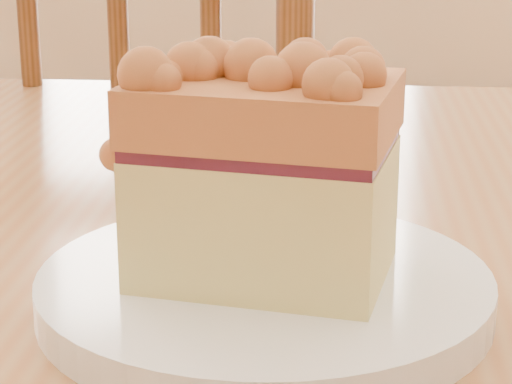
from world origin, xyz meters
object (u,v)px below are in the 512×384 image
cafe_table_main (341,381)px  cake_slice (263,159)px  cafe_chair_main (166,302)px  plate (265,291)px

cafe_table_main → cake_slice: bearing=-112.0°
cafe_chair_main → plate: (0.02, -0.67, 0.29)m
cafe_chair_main → plate: size_ratio=4.35×
cafe_table_main → cafe_chair_main: cafe_chair_main is taller
plate → cafe_chair_main: bearing=91.9°
plate → cake_slice: (-0.00, 0.00, 0.06)m
cake_slice → cafe_table_main: bearing=78.2°
cafe_chair_main → plate: 0.73m
cafe_table_main → cafe_chair_main: (-0.08, 0.58, -0.20)m
cafe_chair_main → cake_slice: size_ratio=6.49×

